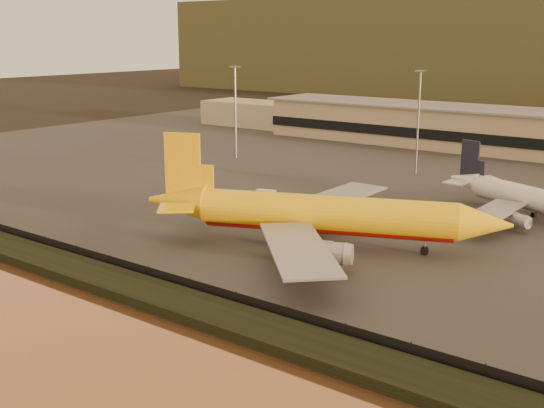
{
  "coord_description": "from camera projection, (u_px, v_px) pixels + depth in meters",
  "views": [
    {
      "loc": [
        62.13,
        -74.23,
        33.81
      ],
      "look_at": [
        -3.31,
        12.0,
        6.9
      ],
      "focal_mm": 45.0,
      "sensor_mm": 36.0,
      "label": 1
    }
  ],
  "objects": [
    {
      "name": "perimeter_fence",
      "position": [
        179.0,
        284.0,
        91.63
      ],
      "size": [
        300.0,
        0.05,
        2.2
      ],
      "primitive_type": "cube",
      "color": "black",
      "rests_on": "tarmac"
    },
    {
      "name": "gse_vehicle_white",
      "position": [
        266.0,
        194.0,
        143.85
      ],
      "size": [
        4.35,
        2.72,
        1.82
      ],
      "primitive_type": "cube",
      "rotation": [
        0.0,
        0.0,
        0.24
      ],
      "color": "silver",
      "rests_on": "tarmac"
    },
    {
      "name": "embankment",
      "position": [
        158.0,
        297.0,
        88.68
      ],
      "size": [
        320.0,
        7.0,
        1.4
      ],
      "primitive_type": "cube",
      "color": "black",
      "rests_on": "ground"
    },
    {
      "name": "ground",
      "position": [
        241.0,
        267.0,
        101.99
      ],
      "size": [
        900.0,
        900.0,
        0.0
      ],
      "primitive_type": "plane",
      "color": "black",
      "rests_on": "ground"
    },
    {
      "name": "white_narrowbody_jet",
      "position": [
        539.0,
        201.0,
        125.52
      ],
      "size": [
        42.63,
        40.26,
        12.83
      ],
      "rotation": [
        0.0,
        0.0,
        -0.4
      ],
      "color": "silver",
      "rests_on": "tarmac"
    },
    {
      "name": "apron_light_masts",
      "position": [
        515.0,
        121.0,
        147.38
      ],
      "size": [
        152.2,
        12.2,
        25.4
      ],
      "color": "slate",
      "rests_on": "tarmac"
    },
    {
      "name": "tarmac",
      "position": [
        477.0,
        170.0,
        175.41
      ],
      "size": [
        320.0,
        220.0,
        0.2
      ],
      "primitive_type": "cube",
      "color": "#2D2D2D",
      "rests_on": "ground"
    },
    {
      "name": "gse_vehicle_yellow",
      "position": [
        356.0,
        219.0,
        124.57
      ],
      "size": [
        4.04,
        2.83,
        1.66
      ],
      "primitive_type": "cube",
      "rotation": [
        0.0,
        0.0,
        0.35
      ],
      "color": "yellow",
      "rests_on": "tarmac"
    },
    {
      "name": "dhl_cargo_jet",
      "position": [
        320.0,
        215.0,
        110.06
      ],
      "size": [
        57.25,
        54.18,
        17.85
      ],
      "rotation": [
        0.0,
        0.0,
        0.39
      ],
      "color": "yellow",
      "rests_on": "tarmac"
    },
    {
      "name": "terminal_building",
      "position": [
        469.0,
        129.0,
        206.06
      ],
      "size": [
        202.0,
        25.0,
        12.6
      ],
      "color": "tan",
      "rests_on": "tarmac"
    }
  ]
}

